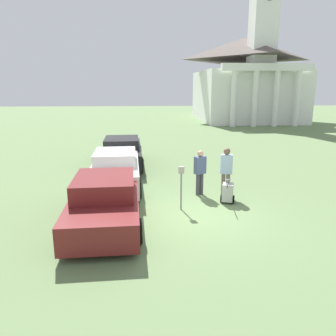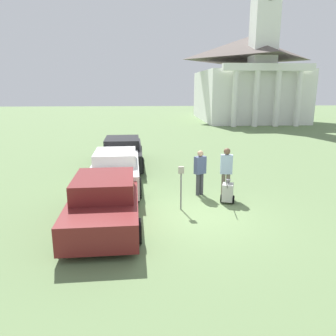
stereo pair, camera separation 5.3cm
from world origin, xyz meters
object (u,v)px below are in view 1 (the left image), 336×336
person_worker (200,170)px  person_supervisor (226,169)px  parked_car_white (116,170)px  parked_car_black (122,152)px  church (247,74)px  equipment_cart (228,192)px  parking_meter (181,180)px  parked_car_maroon (106,200)px

person_worker → person_supervisor: bearing=131.9°
parked_car_white → parked_car_black: 3.59m
person_worker → church: size_ratio=0.07×
equipment_cart → parking_meter: bearing=-144.2°
parked_car_maroon → church: bearing=64.0°
parked_car_maroon → parked_car_white: bearing=87.7°
church → parked_car_maroon: bearing=-113.6°
parked_car_black → person_worker: 5.76m
parked_car_maroon → parking_meter: (2.33, 0.79, 0.34)m
parked_car_maroon → parked_car_black: bearing=87.7°
parked_car_maroon → person_worker: (3.18, 2.25, 0.29)m
parked_car_maroon → equipment_cart: size_ratio=5.14×
parked_car_black → equipment_cart: bearing=-57.4°
church → person_supervisor: bearing=-107.9°
parking_meter → person_supervisor: size_ratio=0.80×
parked_car_black → person_supervisor: bearing=-53.6°
parking_meter → person_worker: 1.69m
person_worker → parked_car_black: bearing=-86.1°
person_supervisor → church: church is taller
parked_car_maroon → parked_car_black: size_ratio=0.99×
equipment_cart → church: (9.16, 28.74, 5.00)m
person_supervisor → person_worker: bearing=-9.6°
parked_car_maroon → equipment_cart: (4.00, 1.31, -0.27)m
parking_meter → church: church is taller
parked_car_white → person_supervisor: person_supervisor is taller
parked_car_white → person_worker: person_worker is taller
person_supervisor → parked_car_black: bearing=-42.5°
person_supervisor → church: bearing=-99.1°
person_worker → person_supervisor: size_ratio=0.92×
person_supervisor → church: 29.85m
church → parked_car_white: bearing=-116.3°
parked_car_maroon → church: 33.15m
parked_car_black → person_supervisor: person_supervisor is taller
parked_car_black → equipment_cart: size_ratio=5.18×
parked_car_black → person_supervisor: size_ratio=2.85×
parked_car_white → parking_meter: 3.56m
parking_meter → person_supervisor: bearing=33.7°
parked_car_white → parking_meter: parked_car_white is taller
person_supervisor → church: (9.08, 28.10, 4.35)m
parked_car_maroon → parking_meter: size_ratio=3.55×
person_worker → person_supervisor: 0.95m
parked_car_maroon → church: size_ratio=0.22×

